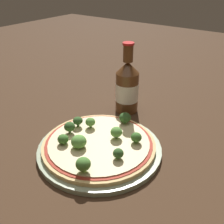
# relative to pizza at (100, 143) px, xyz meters

# --- Properties ---
(ground_plane) EXTENTS (3.00, 3.00, 0.00)m
(ground_plane) POSITION_rel_pizza_xyz_m (-0.00, 0.01, -0.02)
(ground_plane) COLOR #3D2819
(plate) EXTENTS (0.30, 0.30, 0.01)m
(plate) POSITION_rel_pizza_xyz_m (-0.00, -0.00, -0.01)
(plate) COLOR #93A384
(plate) RESTS_ON ground_plane
(pizza) EXTENTS (0.27, 0.27, 0.01)m
(pizza) POSITION_rel_pizza_xyz_m (0.00, 0.00, 0.00)
(pizza) COLOR tan
(pizza) RESTS_ON plate
(broccoli_floret_0) EXTENTS (0.03, 0.03, 0.03)m
(broccoli_floret_0) POSITION_rel_pizza_xyz_m (0.03, -0.03, 0.02)
(broccoli_floret_0) COLOR #6B8E51
(broccoli_floret_0) RESTS_ON pizza
(broccoli_floret_1) EXTENTS (0.03, 0.03, 0.03)m
(broccoli_floret_1) POSITION_rel_pizza_xyz_m (-0.10, -0.04, 0.03)
(broccoli_floret_1) COLOR #6B8E51
(broccoli_floret_1) RESTS_ON pizza
(broccoli_floret_2) EXTENTS (0.02, 0.02, 0.02)m
(broccoli_floret_2) POSITION_rel_pizza_xyz_m (-0.03, -0.07, 0.02)
(broccoli_floret_2) COLOR #6B8E51
(broccoli_floret_2) RESTS_ON pizza
(broccoli_floret_3) EXTENTS (0.03, 0.03, 0.03)m
(broccoli_floret_3) POSITION_rel_pizza_xyz_m (0.05, -0.07, 0.02)
(broccoli_floret_3) COLOR #6B8E51
(broccoli_floret_3) RESTS_ON pizza
(broccoli_floret_4) EXTENTS (0.03, 0.03, 0.02)m
(broccoli_floret_4) POSITION_rel_pizza_xyz_m (-0.06, 0.06, 0.02)
(broccoli_floret_4) COLOR #6B8E51
(broccoli_floret_4) RESTS_ON pizza
(broccoli_floret_5) EXTENTS (0.04, 0.04, 0.03)m
(broccoli_floret_5) POSITION_rel_pizza_xyz_m (-0.05, 0.02, 0.02)
(broccoli_floret_5) COLOR #6B8E51
(broccoli_floret_5) RESTS_ON pizza
(broccoli_floret_6) EXTENTS (0.03, 0.03, 0.03)m
(broccoli_floret_6) POSITION_rel_pizza_xyz_m (0.03, 0.06, 0.02)
(broccoli_floret_6) COLOR #6B8E51
(broccoli_floret_6) RESTS_ON pizza
(broccoli_floret_7) EXTENTS (0.03, 0.03, 0.03)m
(broccoli_floret_7) POSITION_rel_pizza_xyz_m (-0.02, 0.08, 0.02)
(broccoli_floret_7) COLOR #6B8E51
(broccoli_floret_7) RESTS_ON pizza
(broccoli_floret_8) EXTENTS (0.03, 0.03, 0.03)m
(broccoli_floret_8) POSITION_rel_pizza_xyz_m (0.10, -0.00, 0.02)
(broccoli_floret_8) COLOR #6B8E51
(broccoli_floret_8) RESTS_ON pizza
(broccoli_floret_9) EXTENTS (0.03, 0.03, 0.03)m
(broccoli_floret_9) POSITION_rel_pizza_xyz_m (0.02, 0.09, 0.02)
(broccoli_floret_9) COLOR #6B8E51
(broccoli_floret_9) RESTS_ON pizza
(beer_bottle) EXTENTS (0.07, 0.07, 0.21)m
(beer_bottle) POSITION_rel_pizza_xyz_m (0.21, 0.06, 0.06)
(beer_bottle) COLOR #563319
(beer_bottle) RESTS_ON ground_plane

